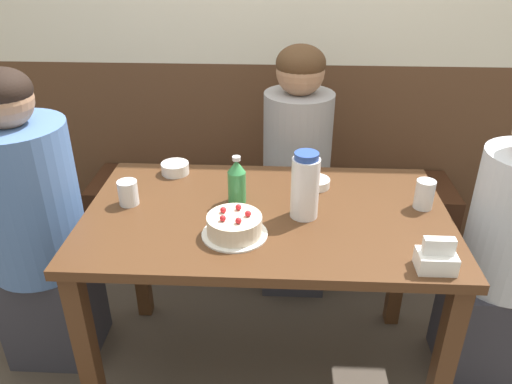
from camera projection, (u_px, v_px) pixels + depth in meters
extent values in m
plane|color=#4C4238|center=(265.00, 368.00, 2.09)|extent=(12.00, 12.00, 0.00)
cube|color=brown|center=(272.00, 155.00, 2.78)|extent=(4.80, 0.04, 1.02)
cube|color=#381E11|center=(270.00, 219.00, 2.72)|extent=(1.89, 0.38, 0.45)
cube|color=#4C2D19|center=(266.00, 216.00, 1.74)|extent=(1.26, 0.74, 0.03)
cube|color=#4C2D19|center=(88.00, 359.00, 1.66)|extent=(0.06, 0.06, 0.73)
cube|color=#4C2D19|center=(441.00, 373.00, 1.61)|extent=(0.06, 0.06, 0.73)
cube|color=#4C2D19|center=(138.00, 249.00, 2.23)|extent=(0.06, 0.06, 0.73)
cube|color=#4C2D19|center=(401.00, 256.00, 2.18)|extent=(0.06, 0.06, 0.73)
cylinder|color=white|center=(235.00, 234.00, 1.60)|extent=(0.21, 0.21, 0.01)
cylinder|color=beige|center=(234.00, 225.00, 1.59)|extent=(0.18, 0.18, 0.06)
sphere|color=red|center=(223.00, 210.00, 1.59)|extent=(0.02, 0.02, 0.02)
sphere|color=red|center=(223.00, 218.00, 1.54)|extent=(0.02, 0.02, 0.02)
sphere|color=red|center=(238.00, 221.00, 1.53)|extent=(0.02, 0.02, 0.02)
sphere|color=red|center=(248.00, 214.00, 1.57)|extent=(0.02, 0.02, 0.02)
sphere|color=red|center=(238.00, 207.00, 1.60)|extent=(0.02, 0.02, 0.02)
cylinder|color=white|center=(305.00, 188.00, 1.66)|extent=(0.09, 0.09, 0.21)
cylinder|color=#28479E|center=(307.00, 156.00, 1.61)|extent=(0.08, 0.08, 0.02)
cylinder|color=#388E4C|center=(237.00, 187.00, 1.77)|extent=(0.06, 0.06, 0.12)
cone|color=#388E4C|center=(237.00, 166.00, 1.73)|extent=(0.06, 0.06, 0.05)
cylinder|color=silver|center=(236.00, 158.00, 1.72)|extent=(0.03, 0.03, 0.01)
cube|color=white|center=(436.00, 261.00, 1.43)|extent=(0.11, 0.08, 0.05)
cube|color=white|center=(439.00, 246.00, 1.41)|extent=(0.09, 0.03, 0.05)
cylinder|color=white|center=(316.00, 183.00, 1.89)|extent=(0.11, 0.11, 0.03)
cylinder|color=white|center=(175.00, 168.00, 1.99)|extent=(0.11, 0.11, 0.04)
cylinder|color=silver|center=(128.00, 193.00, 1.76)|extent=(0.07, 0.07, 0.09)
cylinder|color=silver|center=(424.00, 194.00, 1.74)|extent=(0.07, 0.07, 0.10)
cube|color=#33333D|center=(487.00, 325.00, 2.00)|extent=(0.34, 0.30, 0.45)
cube|color=#33333D|center=(55.00, 307.00, 2.10)|extent=(0.34, 0.30, 0.45)
cylinder|color=#4C70AD|center=(28.00, 199.00, 1.85)|extent=(0.37, 0.37, 0.58)
sphere|color=#A87A5B|center=(3.00, 100.00, 1.67)|extent=(0.20, 0.20, 0.20)
ellipsoid|color=black|center=(1.00, 90.00, 1.66)|extent=(0.20, 0.20, 0.15)
cube|color=#33333D|center=(293.00, 240.00, 2.54)|extent=(0.30, 0.34, 0.45)
cylinder|color=#99999E|center=(297.00, 151.00, 2.30)|extent=(0.31, 0.31, 0.55)
sphere|color=#A87A5B|center=(300.00, 72.00, 2.13)|extent=(0.21, 0.21, 0.21)
ellipsoid|color=#4C331E|center=(301.00, 63.00, 2.11)|extent=(0.21, 0.21, 0.16)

